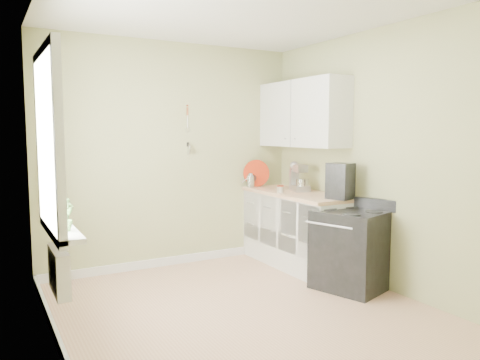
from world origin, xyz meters
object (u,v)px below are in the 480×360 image
kettle (250,180)px  stand_mixer (299,179)px  coffee_maker (340,182)px  stove (350,249)px

kettle → stand_mixer: bearing=-63.6°
stand_mixer → kettle: 0.71m
kettle → coffee_maker: bearing=-78.3°
coffee_maker → stand_mixer: bearing=88.3°
kettle → coffee_maker: coffee_maker is taller
stove → stand_mixer: bearing=85.1°
stove → stand_mixer: 1.21m
stand_mixer → coffee_maker: size_ratio=0.93×
stand_mixer → kettle: stand_mixer is taller
stove → kettle: (-0.23, 1.66, 0.58)m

